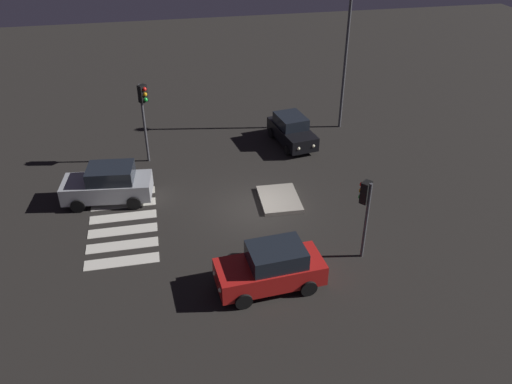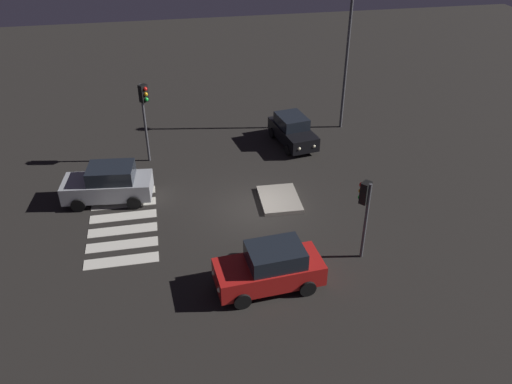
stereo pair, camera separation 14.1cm
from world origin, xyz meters
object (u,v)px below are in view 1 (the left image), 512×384
Objects in this scene: traffic_light_south at (144,105)px; traffic_light_north at (365,201)px; street_lamp at (348,37)px; car_red at (271,268)px; traffic_island at (279,199)px; car_silver at (108,184)px; car_black at (292,131)px.

traffic_light_south reaches higher than traffic_light_north.
car_red is at bearing -29.07° from street_lamp.
traffic_light_south is 12.85m from street_lamp.
traffic_island is 0.59× the size of car_silver.
traffic_light_south is (-3.82, 2.11, 2.57)m from car_silver.
car_silver reaches higher than car_black.
traffic_light_north is at bearing 25.64° from traffic_island.
traffic_light_north reaches higher than car_silver.
traffic_island is 0.60× the size of car_red.
traffic_island is 0.58× the size of traffic_light_south.
street_lamp is (-6.25, 14.50, 4.96)m from car_silver.
traffic_island is 8.70m from car_silver.
traffic_island is 6.67m from car_black.
street_lamp is (-1.76, 3.75, 5.04)m from car_black.
traffic_light_south is at bearing -0.18° from traffic_light_north.
car_red is 4.77m from traffic_light_north.
traffic_island is at bearing 174.46° from car_silver.
car_red is at bearing -16.66° from traffic_island.
car_silver is at bearing -54.46° from car_red.
car_red is (6.15, -1.84, 0.84)m from traffic_island.
traffic_island is at bearing -111.17° from car_red.
car_red is 1.20× the size of traffic_light_north.
car_black is at bearing -64.82° from street_lamp.
traffic_light_north reaches higher than car_red.
traffic_island is at bearing -29.31° from car_black.
car_black is 0.93× the size of car_silver.
traffic_island is at bearing -14.28° from traffic_light_north.
traffic_light_north is (10.53, 8.75, -0.71)m from traffic_light_south.
car_silver is (-1.74, -8.48, 0.86)m from traffic_island.
traffic_island is 11.57m from street_lamp.
traffic_light_north is (4.97, 2.38, 2.72)m from traffic_island.
traffic_light_south is 1.26× the size of traffic_light_north.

